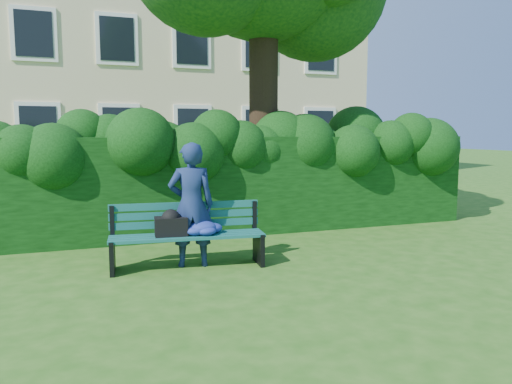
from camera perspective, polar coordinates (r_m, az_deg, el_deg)
name	(u,v)px	position (r m, az deg, el deg)	size (l,w,h in m)	color
ground	(270,260)	(7.46, 1.62, -7.78)	(80.00, 80.00, 0.00)	#215413
apartment_building	(138,27)	(21.26, -13.29, 17.83)	(16.00, 8.08, 12.00)	beige
hedge	(226,185)	(9.35, -3.41, 0.79)	(10.00, 1.00, 1.80)	black
park_bench	(187,232)	(7.04, -7.85, -4.50)	(2.18, 0.80, 0.89)	#0E4A42
man_reading	(191,205)	(7.03, -7.41, -1.48)	(0.64, 0.42, 1.75)	#16264F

